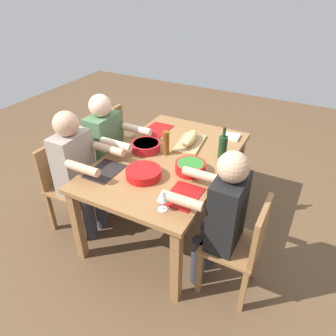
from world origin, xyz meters
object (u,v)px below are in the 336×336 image
diner_near_center (108,145)px  diner_far_right (221,213)px  chair_far_right (243,244)px  cutting_board (190,143)px  chair_near_center (96,160)px  chair_near_right (66,181)px  beer_bottle (166,143)px  serving_bowl_greens (190,167)px  serving_bowl_pasta (146,146)px  wine_glass (163,196)px  diner_near_right (77,167)px  dining_table (168,165)px  napkin_stack (232,137)px  bread_loaf (190,138)px  serving_bowl_fruit (143,173)px  wine_bottle (223,146)px  chair_near_left (121,142)px

diner_near_center → diner_far_right: size_ratio=1.00×
chair_far_right → cutting_board: chair_far_right is taller
chair_near_center → chair_far_right: (0.44, 1.68, 0.00)m
chair_near_right → beer_bottle: 1.00m
beer_bottle → serving_bowl_greens: bearing=62.2°
serving_bowl_pasta → wine_glass: size_ratio=1.57×
cutting_board → diner_near_right: bearing=-43.9°
chair_near_right → serving_bowl_pasta: bearing=127.7°
dining_table → diner_near_center: (0.00, -0.65, 0.04)m
serving_bowl_pasta → napkin_stack: 0.86m
serving_bowl_pasta → bread_loaf: size_ratio=0.81×
diner_near_right → chair_near_center: bearing=-157.4°
serving_bowl_fruit → bread_loaf: bearing=171.5°
diner_near_right → chair_near_center: 0.52m
chair_near_right → bread_loaf: 1.22m
wine_bottle → wine_glass: 0.88m
chair_near_center → diner_far_right: (0.44, 1.49, 0.21)m
diner_near_right → serving_bowl_greens: 0.98m
cutting_board → wine_bottle: 0.37m
dining_table → cutting_board: bearing=167.3°
chair_near_left → diner_near_center: bearing=22.6°
chair_near_right → chair_near_left: 0.88m
cutting_board → wine_bottle: wine_bottle is taller
diner_near_center → serving_bowl_fruit: diner_near_center is taller
cutting_board → wine_bottle: size_ratio=1.38×
dining_table → beer_bottle: 0.20m
diner_far_right → wine_glass: size_ratio=7.23×
diner_far_right → serving_bowl_pasta: 1.01m
serving_bowl_greens → beer_bottle: beer_bottle is taller
chair_near_center → napkin_stack: size_ratio=6.07×
serving_bowl_fruit → bread_loaf: bread_loaf is taller
diner_far_right → chair_far_right: bearing=90.0°
napkin_stack → serving_bowl_fruit: bearing=-22.5°
diner_near_center → napkin_stack: bearing=121.2°
chair_far_right → wine_bottle: 0.87m
serving_bowl_pasta → bread_loaf: bread_loaf is taller
serving_bowl_pasta → cutting_board: 0.42m
diner_near_right → napkin_stack: size_ratio=8.57×
serving_bowl_fruit → beer_bottle: size_ratio=1.28×
chair_near_left → wine_bottle: 1.33m
chair_near_right → wine_glass: (0.20, 1.13, 0.37)m
diner_near_right → diner_far_right: (0.00, 1.31, 0.00)m
serving_bowl_pasta → beer_bottle: 0.21m
dining_table → chair_near_right: 0.96m
dining_table → bread_loaf: (-0.31, 0.07, 0.15)m
chair_near_center → beer_bottle: 0.88m
diner_near_right → wine_glass: bearing=78.1°
chair_far_right → serving_bowl_pasta: chair_far_right is taller
chair_near_left → serving_bowl_fruit: bearing=45.2°
chair_near_center → serving_bowl_pasta: chair_near_center is taller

